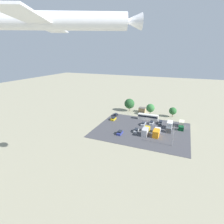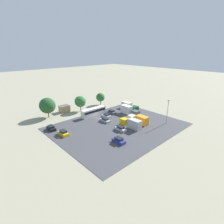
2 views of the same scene
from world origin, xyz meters
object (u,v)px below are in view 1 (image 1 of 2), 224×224
at_px(parked_car_2, 152,123).
at_px(parked_car_3, 120,133).
at_px(bus, 148,117).
at_px(parked_car_5, 136,130).
at_px(parked_truck_1, 169,126).
at_px(parked_car_0, 143,124).
at_px(parked_truck_3, 157,132).
at_px(parked_car_1, 116,115).
at_px(parked_truck_2, 146,131).
at_px(shed_building, 142,110).
at_px(parked_truck_0, 181,125).
at_px(parked_car_4, 113,119).
at_px(parked_car_6, 160,123).
at_px(airplane, 48,21).

bearing_deg(parked_car_2, parked_car_3, 58.26).
height_order(bus, parked_car_5, bus).
bearing_deg(parked_car_3, parked_truck_1, 34.81).
distance_m(parked_car_0, parked_truck_3, 12.95).
height_order(parked_car_1, parked_truck_2, parked_truck_2).
bearing_deg(parked_car_1, shed_building, 47.56).
xyz_separation_m(parked_car_1, parked_truck_0, (-36.87, 3.03, 0.66)).
height_order(parked_car_0, parked_car_2, parked_car_0).
relative_size(shed_building, parked_truck_2, 0.50).
xyz_separation_m(parked_car_4, parked_car_6, (-25.32, -4.31, -0.06)).
distance_m(bus, parked_truck_0, 18.15).
relative_size(parked_truck_0, airplane, 0.24).
xyz_separation_m(shed_building, parked_car_3, (1.96, 36.16, -0.64)).
distance_m(shed_building, parked_car_0, 21.92).
height_order(parked_car_2, parked_car_3, parked_car_3).
xyz_separation_m(parked_car_4, parked_truck_3, (-25.52, 10.70, 0.76)).
relative_size(parked_car_3, airplane, 0.11).
relative_size(bus, parked_truck_1, 1.24).
height_order(bus, parked_car_6, bus).
bearing_deg(parked_truck_2, parked_car_4, 151.40).
bearing_deg(parked_car_4, parked_car_1, 100.77).
bearing_deg(parked_car_5, parked_car_1, 135.91).
xyz_separation_m(parked_car_5, parked_truck_1, (-14.25, -8.82, 0.96)).
xyz_separation_m(bus, parked_car_4, (17.97, 7.35, -1.07)).
relative_size(parked_car_3, parked_car_5, 0.95).
relative_size(parked_car_0, parked_car_1, 1.13).
bearing_deg(parked_truck_2, parked_truck_1, 45.62).
bearing_deg(parked_truck_3, parked_car_1, 147.45).
height_order(parked_car_1, parked_car_5, parked_car_1).
bearing_deg(parked_car_5, parked_truck_1, 31.75).
bearing_deg(bus, parked_truck_3, 22.70).
height_order(parked_car_5, airplane, airplane).
height_order(parked_truck_0, parked_truck_2, parked_truck_2).
height_order(parked_car_3, parked_truck_0, parked_truck_0).
bearing_deg(parked_truck_1, bus, -35.76).
relative_size(parked_car_3, parked_truck_2, 0.49).
height_order(parked_car_2, parked_truck_2, parked_truck_2).
distance_m(bus, parked_truck_1, 15.10).
xyz_separation_m(shed_building, parked_car_5, (-4.37, 30.66, -0.70)).
relative_size(shed_building, parked_car_5, 0.98).
relative_size(parked_car_0, parked_car_6, 1.00).
distance_m(parked_car_6, parked_truck_3, 15.04).
height_order(parked_car_0, parked_truck_0, parked_truck_0).
distance_m(shed_building, parked_truck_0, 29.49).
bearing_deg(shed_building, bus, 116.05).
xyz_separation_m(parked_car_5, airplane, (9.19, 42.72, 41.33)).
bearing_deg(bus, shed_building, -153.95).
distance_m(bus, parked_car_4, 19.44).
relative_size(shed_building, parked_truck_0, 0.49).
bearing_deg(parked_car_5, parked_car_6, 57.40).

